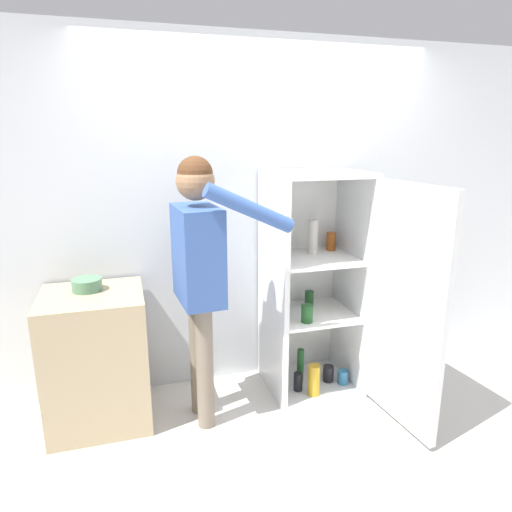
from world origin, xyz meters
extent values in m
plane|color=beige|center=(0.00, 0.00, 0.00)|extent=(12.00, 12.00, 0.00)
cube|color=silver|center=(0.00, 0.98, 1.27)|extent=(7.00, 0.06, 2.55)
cube|color=silver|center=(0.27, 0.63, 0.02)|extent=(0.65, 0.59, 0.04)
cube|color=silver|center=(0.27, 0.63, 1.61)|extent=(0.65, 0.59, 0.04)
cube|color=white|center=(0.27, 0.91, 0.81)|extent=(0.65, 0.03, 1.55)
cube|color=silver|center=(-0.04, 0.63, 0.81)|extent=(0.04, 0.59, 1.55)
cube|color=silver|center=(0.57, 0.63, 0.81)|extent=(0.03, 0.59, 1.55)
cube|color=white|center=(0.27, 0.63, 0.58)|extent=(0.58, 0.52, 0.02)
cube|color=white|center=(0.27, 0.63, 1.01)|extent=(0.58, 0.52, 0.02)
cube|color=silver|center=(0.64, 0.02, 0.81)|extent=(0.10, 0.65, 1.55)
cylinder|color=#1E5123|center=(0.20, 0.65, 0.16)|extent=(0.05, 0.05, 0.26)
cylinder|color=#1E5123|center=(0.31, 0.78, 0.65)|extent=(0.07, 0.07, 0.11)
cylinder|color=teal|center=(0.49, 0.52, 0.09)|extent=(0.08, 0.08, 0.11)
cylinder|color=#1E5123|center=(0.16, 0.48, 0.66)|extent=(0.08, 0.08, 0.13)
cylinder|color=#B78C1E|center=(0.22, 0.44, 0.15)|extent=(0.09, 0.09, 0.23)
cylinder|color=#9E4C19|center=(0.47, 0.78, 1.09)|extent=(0.07, 0.07, 0.14)
cylinder|color=teal|center=(0.09, 0.73, 0.65)|extent=(0.07, 0.07, 0.11)
cylinder|color=beige|center=(0.30, 0.72, 1.14)|extent=(0.07, 0.07, 0.25)
cylinder|color=black|center=(0.13, 0.53, 0.10)|extent=(0.07, 0.07, 0.14)
cylinder|color=black|center=(0.40, 0.59, 0.10)|extent=(0.08, 0.08, 0.12)
cylinder|color=#726656|center=(-0.60, 0.54, 0.42)|extent=(0.11, 0.11, 0.85)
cylinder|color=#726656|center=(-0.58, 0.36, 0.42)|extent=(0.11, 0.11, 0.85)
cube|color=#335193|center=(-0.59, 0.45, 1.15)|extent=(0.28, 0.46, 0.60)
sphere|color=#8C6647|center=(-0.59, 0.45, 1.60)|extent=(0.23, 0.23, 0.23)
sphere|color=#4C2D19|center=(-0.59, 0.45, 1.64)|extent=(0.21, 0.21, 0.21)
cylinder|color=#335193|center=(-0.61, 0.69, 1.12)|extent=(0.09, 0.09, 0.56)
cylinder|color=#335193|center=(-0.32, 0.22, 1.45)|extent=(0.55, 0.13, 0.32)
cube|color=tan|center=(-1.25, 0.63, 0.45)|extent=(0.63, 0.59, 0.89)
cylinder|color=#517F5B|center=(-1.27, 0.71, 0.93)|extent=(0.19, 0.19, 0.08)
camera|label=1|loc=(-1.02, -2.26, 1.86)|focal=32.00mm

